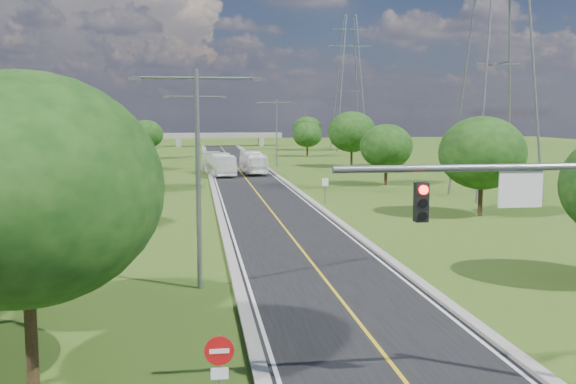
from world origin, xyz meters
The scene contains 25 objects.
ground centered at (0.00, 60.00, 0.00)m, with size 260.00×260.00×0.00m, color #325317.
road centered at (0.00, 66.00, 0.03)m, with size 8.00×150.00×0.06m, color black.
curb_left centered at (-4.25, 66.00, 0.11)m, with size 0.50×150.00×0.22m, color gray.
curb_right centered at (4.25, 66.00, 0.11)m, with size 0.50×150.00×0.22m, color gray.
signal_mast centered at (3.68, -1.00, 4.91)m, with size 8.54×0.33×7.20m.
do_not_enter_left centered at (-5.60, -1.52, 1.77)m, with size 0.76×0.11×2.50m.
speed_limit_sign centered at (5.20, 37.98, 1.60)m, with size 0.55×0.09×2.40m.
overpass centered at (0.00, 140.00, 2.41)m, with size 30.00×3.00×3.20m.
streetlight_near_left centered at (-6.00, 12.00, 5.94)m, with size 5.90×0.25×10.00m.
streetlight_mid_left centered at (-6.00, 45.00, 5.94)m, with size 5.90×0.25×10.00m.
streetlight_far_right centered at (6.00, 78.00, 5.94)m, with size 5.90×0.25×10.00m.
power_tower_near centered at (22.00, 40.00, 14.01)m, with size 9.00×6.40×28.00m.
power_tower_far centered at (26.00, 115.00, 14.01)m, with size 9.00×6.40×28.00m.
tree_lb centered at (-16.00, 28.00, 4.64)m, with size 6.30×6.30×7.33m.
tree_lc centered at (-15.00, 50.00, 5.58)m, with size 7.56×7.56×8.79m.
tree_ld centered at (-17.00, 74.00, 4.95)m, with size 6.72×6.72×7.82m.
tree_le centered at (-14.50, 98.00, 4.33)m, with size 5.88×5.88×6.84m.
tree_lf centered at (-11.00, 2.00, 5.89)m, with size 7.98×7.98×9.28m.
tree_rb centered at (16.00, 30.00, 4.95)m, with size 6.72×6.72×7.82m.
tree_rc centered at (15.00, 52.00, 4.33)m, with size 5.88×5.88×6.84m.
tree_rd centered at (17.00, 76.00, 5.27)m, with size 7.14×7.14×8.30m.
tree_re centered at (14.50, 100.00, 4.02)m, with size 5.46×5.46×6.35m.
tree_rf centered at (18.00, 120.00, 4.64)m, with size 6.30×6.30×7.33m.
bus_outbound centered at (1.50, 67.58, 1.52)m, with size 2.46×10.50×2.92m, color white.
bus_inbound centered at (-3.13, 66.03, 1.51)m, with size 2.44×10.44×2.91m, color white.
Camera 1 is at (-6.12, -17.15, 8.05)m, focal length 40.00 mm.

